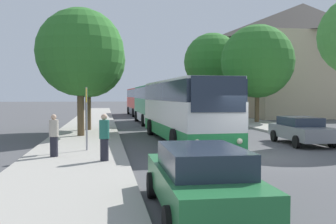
# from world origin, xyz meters

# --- Properties ---
(ground_plane) EXTENTS (300.00, 300.00, 0.00)m
(ground_plane) POSITION_xyz_m (0.00, 0.00, 0.00)
(ground_plane) COLOR #4C4C4F
(ground_plane) RESTS_ON ground
(sidewalk_left) EXTENTS (4.00, 120.00, 0.15)m
(sidewalk_left) POSITION_xyz_m (-7.00, 0.00, 0.07)
(sidewalk_left) COLOR #A39E93
(sidewalk_left) RESTS_ON ground_plane
(building_right_background) EXTENTS (15.68, 14.63, 13.73)m
(building_right_background) POSITION_xyz_m (18.09, 30.53, 6.86)
(building_right_background) COLOR #C6B28E
(building_right_background) RESTS_ON ground_plane
(bus_front) EXTENTS (3.15, 12.16, 3.30)m
(bus_front) POSITION_xyz_m (-1.59, 6.54, 1.77)
(bus_front) COLOR #238942
(bus_front) RESTS_ON ground_plane
(bus_middle) EXTENTS (2.95, 10.38, 3.31)m
(bus_middle) POSITION_xyz_m (-1.52, 20.18, 1.77)
(bus_middle) COLOR silver
(bus_middle) RESTS_ON ground_plane
(bus_rear) EXTENTS (3.10, 11.33, 3.36)m
(bus_rear) POSITION_xyz_m (-1.34, 34.68, 1.80)
(bus_rear) COLOR gray
(bus_rear) RESTS_ON ground_plane
(parked_car_left_curb) EXTENTS (2.00, 4.71, 1.44)m
(parked_car_left_curb) POSITION_xyz_m (-3.86, -6.57, 0.76)
(parked_car_left_curb) COLOR #236B38
(parked_car_left_curb) RESTS_ON ground_plane
(parked_car_right_near) EXTENTS (2.15, 4.62, 1.40)m
(parked_car_right_near) POSITION_xyz_m (4.06, 4.16, 0.74)
(parked_car_right_near) COLOR slate
(parked_car_right_near) RESTS_ON ground_plane
(parked_car_right_far) EXTENTS (2.13, 4.48, 1.43)m
(parked_car_right_far) POSITION_xyz_m (3.60, 19.37, 0.74)
(parked_car_right_far) COLOR #233D9E
(parked_car_right_far) RESTS_ON ground_plane
(bus_stop_sign) EXTENTS (0.08, 0.45, 2.71)m
(bus_stop_sign) POSITION_xyz_m (-6.61, 2.60, 1.82)
(bus_stop_sign) COLOR gray
(bus_stop_sign) RESTS_ON sidewalk_left
(pedestrian_waiting_near) EXTENTS (0.36, 0.36, 1.69)m
(pedestrian_waiting_near) POSITION_xyz_m (-5.87, -0.27, 1.00)
(pedestrian_waiting_near) COLOR #23232D
(pedestrian_waiting_near) RESTS_ON sidewalk_left
(pedestrian_waiting_far) EXTENTS (0.36, 0.36, 1.63)m
(pedestrian_waiting_far) POSITION_xyz_m (-7.78, 1.02, 0.97)
(pedestrian_waiting_far) COLOR #23232D
(pedestrian_waiting_far) RESTS_ON sidewalk_left
(tree_left_near) EXTENTS (5.12, 5.12, 7.42)m
(tree_left_near) POSITION_xyz_m (-7.23, 8.94, 5.00)
(tree_left_near) COLOR brown
(tree_left_near) RESTS_ON sidewalk_left
(tree_left_far) EXTENTS (5.12, 5.12, 7.33)m
(tree_left_far) POSITION_xyz_m (-6.97, 12.88, 4.91)
(tree_left_far) COLOR brown
(tree_left_far) RESTS_ON sidewalk_left
(tree_right_near) EXTENTS (6.39, 6.39, 9.33)m
(tree_right_near) POSITION_xyz_m (6.09, 28.22, 6.27)
(tree_right_near) COLOR brown
(tree_right_near) RESTS_ON sidewalk_right
(tree_right_far) EXTENTS (6.48, 6.48, 8.62)m
(tree_right_far) POSITION_xyz_m (7.56, 18.75, 5.53)
(tree_right_far) COLOR brown
(tree_right_far) RESTS_ON sidewalk_right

